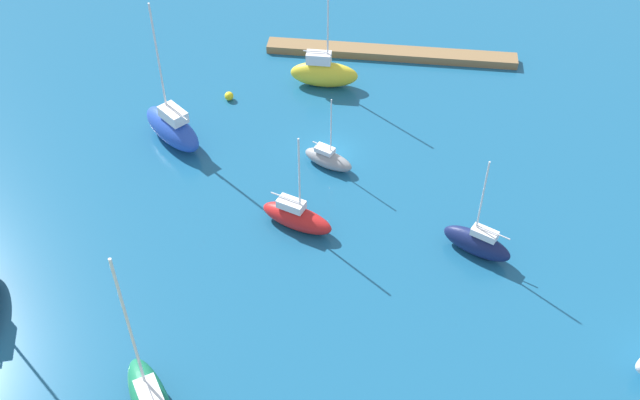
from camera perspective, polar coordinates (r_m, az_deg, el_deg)
water at (r=67.75m, az=0.82°, el=3.66°), size 160.00×160.00×0.00m
pier_dock at (r=80.74m, az=5.42°, el=11.08°), size 26.27×2.07×0.82m
sailboat_red_near_pier at (r=60.04m, az=-1.79°, el=-1.28°), size 6.44×3.92×9.22m
sailboat_gray_by_breakwater at (r=65.75m, az=0.62°, el=3.16°), size 4.91×3.41×7.28m
sailboat_blue_far_north at (r=69.24m, az=-11.18°, el=5.44°), size 7.30×6.77×13.84m
sailboat_yellow_lone_north at (r=75.30m, az=0.28°, el=9.68°), size 6.74×2.05×12.95m
sailboat_navy_outer_mooring at (r=59.17m, az=11.88°, el=-3.19°), size 5.71×3.92×9.22m
mooring_buoy_yellow at (r=74.43m, az=-6.94°, el=7.87°), size 0.87×0.87×0.87m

